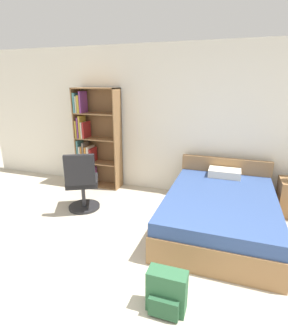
# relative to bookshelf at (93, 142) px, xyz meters

# --- Properties ---
(wall_back) EXTENTS (9.00, 0.06, 2.60)m
(wall_back) POSITION_rel_bookshelf_xyz_m (1.92, 0.23, 0.42)
(wall_back) COLOR silver
(wall_back) RESTS_ON ground_plane
(bookshelf) EXTENTS (0.85, 0.34, 1.88)m
(bookshelf) POSITION_rel_bookshelf_xyz_m (0.00, 0.00, 0.00)
(bookshelf) COLOR olive
(bookshelf) RESTS_ON ground_plane
(bed) EXTENTS (1.45, 2.09, 0.77)m
(bed) POSITION_rel_bookshelf_xyz_m (2.48, -0.88, -0.61)
(bed) COLOR olive
(bed) RESTS_ON ground_plane
(office_chair) EXTENTS (0.67, 0.71, 0.98)m
(office_chair) POSITION_rel_bookshelf_xyz_m (0.39, -1.07, -0.41)
(office_chair) COLOR #232326
(office_chair) RESTS_ON ground_plane
(backpack_green) EXTENTS (0.35, 0.23, 0.40)m
(backpack_green) POSITION_rel_bookshelf_xyz_m (2.13, -2.53, -0.68)
(backpack_green) COLOR #2D603D
(backpack_green) RESTS_ON ground_plane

